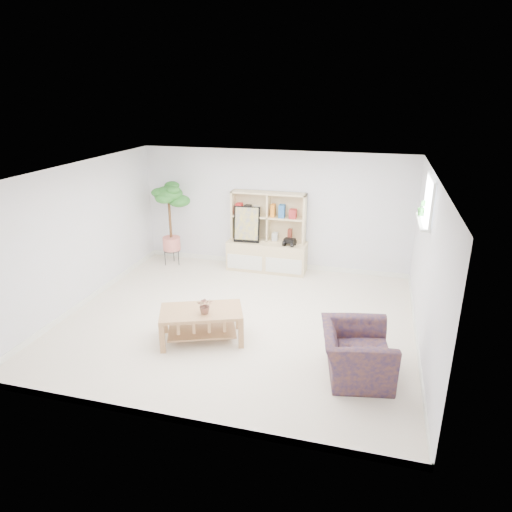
% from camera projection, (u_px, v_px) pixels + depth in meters
% --- Properties ---
extents(floor, '(5.50, 5.00, 0.01)m').
position_uv_depth(floor, '(238.00, 320.00, 7.36)').
color(floor, beige).
rests_on(floor, ground).
extents(ceiling, '(5.50, 5.00, 0.01)m').
position_uv_depth(ceiling, '(236.00, 171.00, 6.54)').
color(ceiling, silver).
rests_on(ceiling, walls).
extents(walls, '(5.51, 5.01, 2.40)m').
position_uv_depth(walls, '(237.00, 250.00, 6.95)').
color(walls, white).
rests_on(walls, floor).
extents(baseboard, '(5.50, 5.00, 0.10)m').
position_uv_depth(baseboard, '(238.00, 317.00, 7.35)').
color(baseboard, white).
rests_on(baseboard, floor).
extents(window, '(0.10, 0.98, 0.68)m').
position_uv_depth(window, '(430.00, 200.00, 6.55)').
color(window, silver).
rests_on(window, walls).
extents(window_sill, '(0.14, 1.00, 0.04)m').
position_uv_depth(window_sill, '(423.00, 222.00, 6.68)').
color(window_sill, white).
rests_on(window_sill, walls).
extents(storage_unit, '(1.60, 0.54, 1.60)m').
position_uv_depth(storage_unit, '(267.00, 233.00, 9.14)').
color(storage_unit, beige).
rests_on(storage_unit, floor).
extents(poster, '(0.53, 0.16, 0.72)m').
position_uv_depth(poster, '(247.00, 224.00, 9.11)').
color(poster, yellow).
rests_on(poster, storage_unit).
extents(toy_truck, '(0.35, 0.27, 0.17)m').
position_uv_depth(toy_truck, '(290.00, 242.00, 8.97)').
color(toy_truck, black).
rests_on(toy_truck, storage_unit).
extents(coffee_table, '(1.34, 1.04, 0.48)m').
position_uv_depth(coffee_table, '(202.00, 325.00, 6.71)').
color(coffee_table, olive).
rests_on(coffee_table, floor).
extents(table_plant, '(0.28, 0.26, 0.26)m').
position_uv_depth(table_plant, '(205.00, 305.00, 6.49)').
color(table_plant, '#237930').
rests_on(table_plant, coffee_table).
extents(floor_tree, '(0.78, 0.78, 1.74)m').
position_uv_depth(floor_tree, '(170.00, 225.00, 9.43)').
color(floor_tree, '#1B7220').
rests_on(floor_tree, floor).
extents(armchair, '(1.04, 1.14, 0.74)m').
position_uv_depth(armchair, '(357.00, 350.00, 5.82)').
color(armchair, '#121543').
rests_on(armchair, floor).
extents(sill_plant, '(0.16, 0.14, 0.25)m').
position_uv_depth(sill_plant, '(422.00, 207.00, 6.88)').
color(sill_plant, '#1B7220').
rests_on(sill_plant, window_sill).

